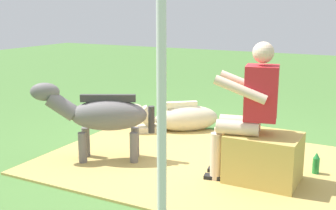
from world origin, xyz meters
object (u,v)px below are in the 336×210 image
pony_lying (180,118)px  hay_bale (263,159)px  tent_pole_left (162,104)px  person_seated (248,106)px  pony_standing (100,115)px  soda_bottle (316,164)px

pony_lying → hay_bale: bearing=140.8°
tent_pole_left → hay_bale: bearing=-95.9°
person_seated → pony_lying: person_seated is taller
pony_standing → tent_pole_left: (-1.58, 1.50, 0.59)m
hay_bale → person_seated: 0.54m
hay_bale → pony_lying: (1.51, -1.23, -0.06)m
tent_pole_left → soda_bottle: bearing=-105.7°
person_seated → pony_lying: bearing=-43.0°
hay_bale → person_seated: person_seated is taller
pony_lying → soda_bottle: size_ratio=4.92×
pony_lying → soda_bottle: bearing=157.7°
pony_standing → soda_bottle: size_ratio=4.98×
hay_bale → pony_lying: 1.95m
pony_lying → tent_pole_left: bearing=114.2°
person_seated → soda_bottle: bearing=-142.2°
pony_standing → tent_pole_left: 2.25m
hay_bale → tent_pole_left: tent_pole_left is taller
hay_bale → pony_standing: size_ratio=0.55×
person_seated → pony_lying: size_ratio=1.13×
person_seated → tent_pole_left: bearing=89.5°
pony_standing → soda_bottle: bearing=-162.9°
person_seated → tent_pole_left: 1.74m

